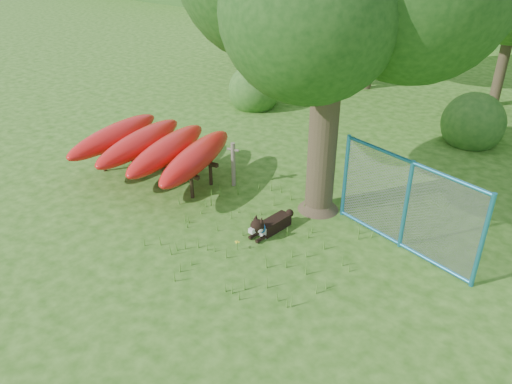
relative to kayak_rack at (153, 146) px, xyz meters
The scene contains 8 objects.
ground 3.89m from the kayak_rack, 25.40° to the right, with size 80.00×80.00×0.00m, color #255511.
wooden_post 2.06m from the kayak_rack, 27.12° to the left, with size 0.31×0.14×1.13m.
kayak_rack is the anchor object (origin of this frame).
husky_dog 3.88m from the kayak_rack, ahead, with size 0.38×1.24×0.55m.
fence_section 6.25m from the kayak_rack, ahead, with size 3.19×0.81×3.17m.
wildflower_clump 3.93m from the kayak_rack, 16.78° to the right, with size 0.10×0.10×0.22m.
shrub_left 6.14m from the kayak_rack, 105.00° to the left, with size 1.80×1.80×1.80m, color #29591C.
shrub_mid 9.20m from the kayak_rack, 53.65° to the left, with size 1.80×1.80×1.80m, color #29591C.
Camera 1 is at (5.73, -5.61, 5.78)m, focal length 35.00 mm.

